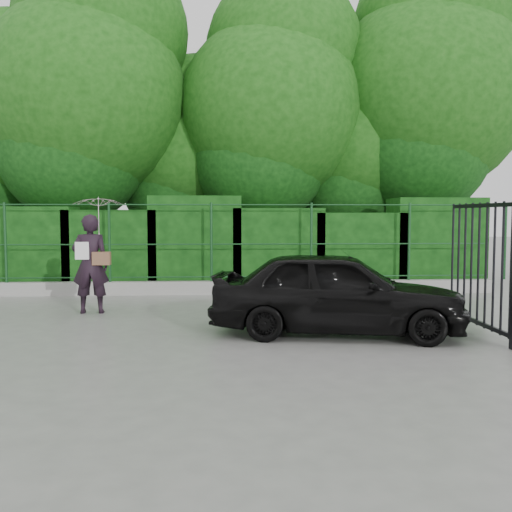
{
  "coord_description": "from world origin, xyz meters",
  "views": [
    {
      "loc": [
        0.68,
        -8.53,
        1.79
      ],
      "look_at": [
        1.24,
        1.3,
        1.1
      ],
      "focal_mm": 40.0,
      "sensor_mm": 36.0,
      "label": 1
    }
  ],
  "objects": [
    {
      "name": "woman",
      "position": [
        -1.69,
        2.1,
        1.37
      ],
      "size": [
        0.94,
        0.9,
        2.16
      ],
      "color": "black",
      "rests_on": "ground"
    },
    {
      "name": "trees",
      "position": [
        1.14,
        7.74,
        4.62
      ],
      "size": [
        17.1,
        6.15,
        8.08
      ],
      "color": "black",
      "rests_on": "ground"
    },
    {
      "name": "car",
      "position": [
        2.39,
        -0.07,
        0.65
      ],
      "size": [
        4.01,
        2.21,
        1.29
      ],
      "primitive_type": "imported",
      "rotation": [
        0.0,
        0.0,
        1.38
      ],
      "color": "black",
      "rests_on": "ground"
    },
    {
      "name": "gate",
      "position": [
        4.6,
        -0.72,
        1.19
      ],
      "size": [
        0.22,
        2.33,
        2.36
      ],
      "color": "black",
      "rests_on": "ground"
    },
    {
      "name": "kerb",
      "position": [
        0.0,
        4.5,
        0.15
      ],
      "size": [
        14.0,
        0.25,
        0.3
      ],
      "primitive_type": "cube",
      "color": "#9E9E99",
      "rests_on": "ground"
    },
    {
      "name": "ground",
      "position": [
        0.0,
        0.0,
        0.0
      ],
      "size": [
        80.0,
        80.0,
        0.0
      ],
      "primitive_type": "plane",
      "color": "gray"
    },
    {
      "name": "fence",
      "position": [
        0.22,
        4.5,
        1.2
      ],
      "size": [
        14.13,
        0.06,
        1.8
      ],
      "color": "#15401D",
      "rests_on": "kerb"
    },
    {
      "name": "hedge",
      "position": [
        0.15,
        5.5,
        1.02
      ],
      "size": [
        14.2,
        1.2,
        2.27
      ],
      "color": "black",
      "rests_on": "ground"
    }
  ]
}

